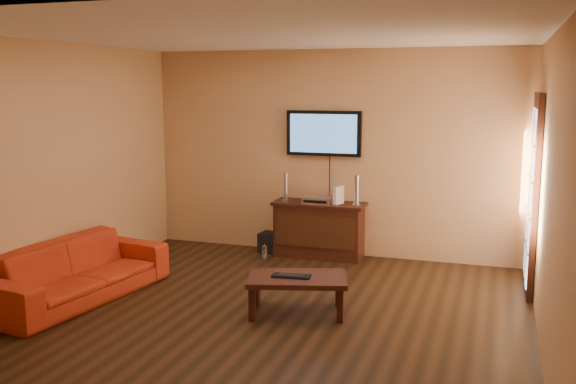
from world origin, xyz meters
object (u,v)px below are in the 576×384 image
at_px(coffee_table, 297,282).
at_px(keyboard, 291,276).
at_px(speaker_left, 286,188).
at_px(speaker_right, 357,191).
at_px(av_receiver, 318,200).
at_px(bottle, 265,253).
at_px(subwoofer, 270,242).
at_px(television, 324,133).
at_px(sofa, 77,261).
at_px(media_console, 319,229).
at_px(game_console, 339,195).

height_order(coffee_table, keyboard, keyboard).
bearing_deg(speaker_left, speaker_right, -0.12).
distance_m(av_receiver, bottle, 0.97).
distance_m(speaker_left, subwoofer, 0.80).
bearing_deg(television, keyboard, -82.11).
distance_m(sofa, subwoofer, 2.79).
distance_m(media_console, game_console, 0.55).
bearing_deg(bottle, game_console, 21.05).
height_order(game_console, bottle, game_console).
bearing_deg(speaker_right, coffee_table, -93.26).
bearing_deg(media_console, keyboard, -81.42).
bearing_deg(television, media_console, -90.00).
bearing_deg(media_console, sofa, -128.69).
xyz_separation_m(television, bottle, (-0.63, -0.56, -1.52)).
xyz_separation_m(av_receiver, keyboard, (0.33, -2.11, -0.38)).
bearing_deg(subwoofer, game_console, 2.86).
distance_m(av_receiver, subwoofer, 0.94).
height_order(television, speaker_left, television).
xyz_separation_m(sofa, speaker_left, (1.50, 2.43, 0.49)).
bearing_deg(keyboard, media_console, 98.58).
bearing_deg(coffee_table, speaker_right, 86.74).
relative_size(sofa, subwoofer, 7.88).
bearing_deg(coffee_table, game_console, 92.99).
height_order(speaker_right, keyboard, speaker_right).
relative_size(media_console, speaker_left, 3.24).
height_order(speaker_left, speaker_right, speaker_right).
xyz_separation_m(sofa, game_console, (2.22, 2.42, 0.44)).
relative_size(television, keyboard, 2.55).
bearing_deg(av_receiver, game_console, 5.45).
distance_m(coffee_table, bottle, 2.04).
bearing_deg(subwoofer, television, 19.17).
xyz_separation_m(sofa, speaker_right, (2.45, 2.43, 0.49)).
relative_size(media_console, subwoofer, 4.53).
relative_size(media_console, coffee_table, 1.11).
bearing_deg(coffee_table, speaker_left, 111.48).
height_order(bottle, keyboard, keyboard).
height_order(coffee_table, speaker_right, speaker_right).
height_order(sofa, av_receiver, sofa).
distance_m(television, sofa, 3.50).
relative_size(game_console, subwoofer, 0.88).
xyz_separation_m(television, keyboard, (0.33, -2.36, -1.22)).
distance_m(sofa, av_receiver, 3.11).
xyz_separation_m(media_console, coffee_table, (0.38, -2.13, -0.04)).
relative_size(speaker_left, game_console, 1.58).
bearing_deg(subwoofer, av_receiver, -0.69).
bearing_deg(game_console, keyboard, -65.05).
height_order(television, sofa, television).
distance_m(media_console, av_receiver, 0.41).
relative_size(coffee_table, keyboard, 2.76).
height_order(coffee_table, bottle, coffee_table).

